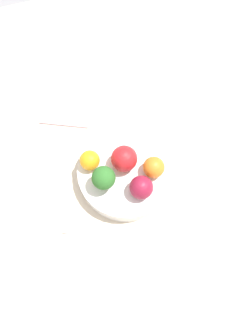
% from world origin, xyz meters
% --- Properties ---
extents(ground_plane, '(6.00, 6.00, 0.00)m').
position_xyz_m(ground_plane, '(0.00, 0.00, 0.00)').
color(ground_plane, gray).
extents(table_surface, '(1.20, 1.20, 0.02)m').
position_xyz_m(table_surface, '(0.00, 0.00, 0.01)').
color(table_surface, beige).
rests_on(table_surface, ground_plane).
extents(bowl, '(0.22, 0.22, 0.04)m').
position_xyz_m(bowl, '(0.00, 0.00, 0.04)').
color(bowl, white).
rests_on(bowl, table_surface).
extents(broccoli, '(0.05, 0.05, 0.07)m').
position_xyz_m(broccoli, '(-0.02, 0.05, 0.10)').
color(broccoli, '#8CB76B').
rests_on(broccoli, bowl).
extents(apple_red, '(0.06, 0.06, 0.06)m').
position_xyz_m(apple_red, '(0.02, 0.00, 0.09)').
color(apple_red, red).
rests_on(apple_red, bowl).
extents(apple_green, '(0.05, 0.05, 0.05)m').
position_xyz_m(apple_green, '(-0.06, -0.02, 0.09)').
color(apple_green, maroon).
rests_on(apple_green, bowl).
extents(orange_front, '(0.04, 0.04, 0.04)m').
position_xyz_m(orange_front, '(0.03, 0.07, 0.09)').
color(orange_front, orange).
rests_on(orange_front, bowl).
extents(orange_back, '(0.05, 0.05, 0.05)m').
position_xyz_m(orange_back, '(-0.02, -0.06, 0.09)').
color(orange_back, orange).
rests_on(orange_back, bowl).
extents(napkin, '(0.16, 0.16, 0.01)m').
position_xyz_m(napkin, '(0.23, 0.09, 0.02)').
color(napkin, beige).
rests_on(napkin, table_surface).
extents(spoon, '(0.07, 0.04, 0.01)m').
position_xyz_m(spoon, '(-0.06, 0.15, 0.02)').
color(spoon, silver).
rests_on(spoon, table_surface).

